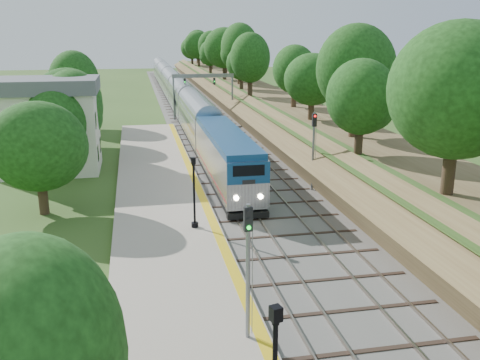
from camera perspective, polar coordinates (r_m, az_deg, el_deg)
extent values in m
plane|color=#2D4C19|center=(22.15, 8.76, -16.85)|extent=(320.00, 320.00, 0.00)
cube|color=#4C4944|center=(78.84, -4.71, 7.04)|extent=(9.50, 170.00, 0.12)
cube|color=gray|center=(78.56, -6.70, 7.06)|extent=(0.08, 170.00, 0.16)
cube|color=gray|center=(78.69, -5.65, 7.10)|extent=(0.08, 170.00, 0.16)
cube|color=gray|center=(78.97, -3.79, 7.17)|extent=(0.08, 170.00, 0.16)
cube|color=gray|center=(79.17, -2.75, 7.21)|extent=(0.08, 170.00, 0.16)
cube|color=#A69886|center=(35.47, -8.07, -3.66)|extent=(6.40, 68.00, 0.38)
cube|color=gold|center=(35.64, -3.51, -3.10)|extent=(0.55, 68.00, 0.01)
cube|color=brown|center=(80.25, 2.08, 8.27)|extent=(9.00, 170.00, 3.00)
cube|color=brown|center=(79.48, -0.68, 8.06)|extent=(4.47, 170.00, 4.54)
cylinder|color=#332316|center=(33.03, 19.65, 1.58)|extent=(0.60, 0.60, 2.62)
sphere|color=#13330E|center=(32.41, 20.23, 7.69)|extent=(5.70, 5.70, 5.70)
cylinder|color=#332316|center=(79.61, 1.04, 10.26)|extent=(0.60, 0.60, 2.62)
sphere|color=#13330E|center=(79.35, 1.05, 12.82)|extent=(5.70, 5.70, 5.70)
cylinder|color=#332316|center=(128.78, -3.77, 12.30)|extent=(0.60, 0.60, 2.62)
sphere|color=#13330E|center=(128.62, -3.80, 13.89)|extent=(5.70, 5.70, 5.70)
cube|color=silver|center=(48.75, -19.63, 4.80)|extent=(8.00, 6.00, 6.80)
cube|color=#575A5F|center=(48.22, -20.06, 9.47)|extent=(8.60, 6.60, 1.20)
cube|color=black|center=(46.87, -14.90, 2.78)|extent=(0.05, 1.10, 1.30)
cube|color=black|center=(50.38, -14.67, 3.67)|extent=(0.05, 1.10, 1.30)
cube|color=black|center=(46.35, -15.14, 6.15)|extent=(0.05, 1.10, 1.30)
cube|color=black|center=(49.90, -14.89, 6.82)|extent=(0.05, 1.10, 1.30)
cylinder|color=slate|center=(73.18, -7.06, 8.71)|extent=(0.24, 0.24, 6.20)
cylinder|color=slate|center=(74.18, -0.82, 8.92)|extent=(0.24, 0.24, 6.20)
cube|color=slate|center=(73.29, -3.96, 11.04)|extent=(8.40, 0.25, 0.50)
cube|color=black|center=(72.93, -5.92, 10.38)|extent=(0.30, 0.20, 0.90)
cube|color=black|center=(73.41, -2.76, 10.48)|extent=(0.30, 0.20, 0.90)
sphere|color=#13330E|center=(13.87, -21.86, -17.32)|extent=(5.32, 5.32, 5.32)
cylinder|color=#332316|center=(45.05, -17.55, 1.31)|extent=(0.60, 0.60, 2.45)
sphere|color=#13330E|center=(44.38, -17.90, 5.47)|extent=(5.32, 5.32, 5.32)
cylinder|color=#332316|center=(60.63, -16.03, 4.99)|extent=(0.60, 0.60, 2.45)
sphere|color=#13330E|center=(60.14, -16.27, 8.10)|extent=(5.32, 5.32, 5.32)
cube|color=black|center=(41.79, -1.47, 0.01)|extent=(2.54, 15.90, 0.55)
cube|color=#B7BAC1|center=(41.33, -1.49, 2.47)|extent=(2.76, 16.56, 3.13)
cube|color=navy|center=(40.97, -1.51, 4.87)|extent=(2.65, 15.90, 0.40)
cube|color=navy|center=(33.20, 0.93, 0.72)|extent=(2.73, 0.10, 1.38)
cube|color=black|center=(33.12, 0.94, 1.01)|extent=(2.02, 0.06, 0.69)
cube|color=maroon|center=(41.59, -1.48, 1.05)|extent=(2.78, 16.23, 0.09)
cube|color=#B7BAC1|center=(58.96, -4.48, 6.10)|extent=(2.76, 18.40, 3.59)
cube|color=#B7BAC1|center=(77.67, -6.17, 8.37)|extent=(2.76, 18.40, 3.59)
cube|color=#B7BAC1|center=(96.49, -7.21, 9.75)|extent=(2.76, 18.40, 3.59)
cube|color=#B7BAC1|center=(115.37, -7.92, 10.68)|extent=(2.76, 18.40, 3.59)
cube|color=#B7BAC1|center=(134.29, -8.43, 11.35)|extent=(2.76, 18.40, 3.59)
cube|color=black|center=(14.37, 3.85, -14.03)|extent=(0.35, 0.35, 0.41)
cube|color=silver|center=(14.37, 3.85, -14.03)|extent=(0.25, 0.25, 0.31)
cylinder|color=black|center=(32.48, -4.84, -4.77)|extent=(0.43, 0.43, 0.29)
cylinder|color=black|center=(31.87, -4.91, -1.58)|extent=(0.14, 0.14, 3.78)
cube|color=black|center=(31.31, -5.00, 2.06)|extent=(0.29, 0.29, 0.39)
cube|color=silver|center=(31.31, -5.00, 2.06)|extent=(0.20, 0.20, 0.29)
cylinder|color=slate|center=(20.30, 0.85, -9.87)|extent=(0.17, 0.17, 5.42)
cube|color=black|center=(19.47, 0.88, -4.16)|extent=(0.32, 0.21, 0.93)
cylinder|color=#0CE526|center=(19.36, 0.95, -4.28)|extent=(0.15, 0.06, 0.15)
cylinder|color=slate|center=(40.37, 7.82, 3.01)|extent=(0.17, 0.17, 5.93)
cube|color=black|center=(39.92, 7.94, 6.36)|extent=(0.33, 0.21, 0.96)
cylinder|color=#FF0C0C|center=(39.80, 8.00, 6.33)|extent=(0.15, 0.06, 0.15)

